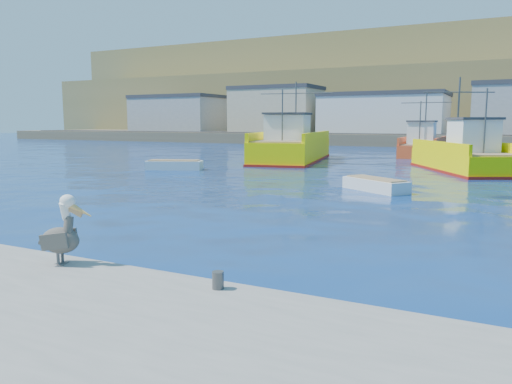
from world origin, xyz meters
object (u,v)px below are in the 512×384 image
trawler_yellow_a (292,147)px  pelican (62,235)px  boat_orange (423,145)px  skiff_mid (375,186)px  skiff_left (174,166)px  trawler_yellow_b (464,157)px

trawler_yellow_a → pelican: size_ratio=10.39×
boat_orange → pelican: bearing=-90.5°
boat_orange → skiff_mid: size_ratio=2.51×
skiff_left → skiff_mid: skiff_left is taller
skiff_mid → trawler_yellow_a: bearing=125.0°
trawler_yellow_a → boat_orange: size_ratio=1.61×
boat_orange → skiff_left: bearing=-121.4°
skiff_mid → pelican: (-2.13, -17.04, 0.85)m
skiff_mid → pelican: bearing=-97.1°
pelican → trawler_yellow_b: bearing=80.0°
trawler_yellow_a → pelican: bearing=-75.0°
skiff_left → trawler_yellow_b: bearing=22.8°
trawler_yellow_a → skiff_mid: 18.98m
trawler_yellow_b → boat_orange: trawler_yellow_b is taller
skiff_left → pelican: pelican is taller
skiff_left → pelican: 25.08m
trawler_yellow_a → skiff_mid: trawler_yellow_a is taller
skiff_left → pelican: bearing=-58.9°
boat_orange → pelican: size_ratio=6.45×
skiff_mid → pelican: 17.19m
trawler_yellow_a → boat_orange: (9.14, 10.71, -0.12)m
trawler_yellow_a → trawler_yellow_b: size_ratio=1.35×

